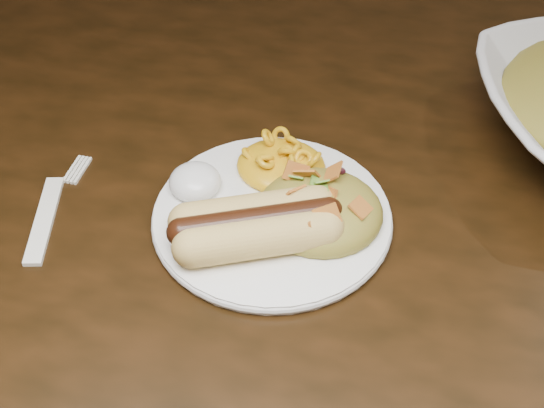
# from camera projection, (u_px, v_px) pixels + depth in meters

# --- Properties ---
(table) EXTENTS (1.60, 0.90, 0.75)m
(table) POSITION_uv_depth(u_px,v_px,m) (342.00, 229.00, 0.76)
(table) COLOR black
(table) RESTS_ON floor
(plate) EXTENTS (0.21, 0.21, 0.01)m
(plate) POSITION_uv_depth(u_px,v_px,m) (272.00, 217.00, 0.63)
(plate) COLOR white
(plate) RESTS_ON table
(hotdog) EXTENTS (0.12, 0.11, 0.03)m
(hotdog) POSITION_uv_depth(u_px,v_px,m) (256.00, 224.00, 0.59)
(hotdog) COLOR #DDBE65
(hotdog) RESTS_ON plate
(mac_and_cheese) EXTENTS (0.10, 0.09, 0.03)m
(mac_and_cheese) POSITION_uv_depth(u_px,v_px,m) (281.00, 156.00, 0.65)
(mac_and_cheese) COLOR yellow
(mac_and_cheese) RESTS_ON plate
(sour_cream) EXTENTS (0.04, 0.04, 0.03)m
(sour_cream) POSITION_uv_depth(u_px,v_px,m) (195.00, 177.00, 0.64)
(sour_cream) COLOR white
(sour_cream) RESTS_ON plate
(taco_salad) EXTENTS (0.10, 0.10, 0.05)m
(taco_salad) POSITION_uv_depth(u_px,v_px,m) (321.00, 202.00, 0.61)
(taco_salad) COLOR #A05923
(taco_salad) RESTS_ON plate
(fork) EXTENTS (0.06, 0.14, 0.00)m
(fork) POSITION_uv_depth(u_px,v_px,m) (44.00, 220.00, 0.63)
(fork) COLOR white
(fork) RESTS_ON table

